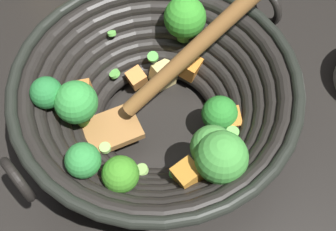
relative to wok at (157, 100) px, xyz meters
The scene contains 2 objects.
ground_plane 0.07m from the wok, ahead, with size 4.00×4.00×0.00m, color black.
wok is the anchor object (origin of this frame).
Camera 1 is at (-0.27, 0.12, 0.53)m, focal length 48.78 mm.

